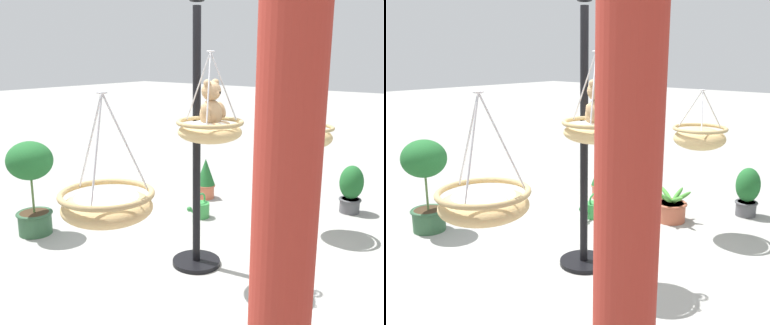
# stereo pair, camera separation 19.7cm
# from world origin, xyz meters

# --- Properties ---
(ground_plane) EXTENTS (40.00, 40.00, 0.00)m
(ground_plane) POSITION_xyz_m (0.00, 0.00, 0.00)
(ground_plane) COLOR gray
(display_pole_central) EXTENTS (0.44, 0.44, 2.32)m
(display_pole_central) POSITION_xyz_m (-0.24, -0.02, 0.71)
(display_pole_central) COLOR black
(display_pole_central) RESTS_ON ground
(hanging_basket_with_teddy) EXTENTS (0.54, 0.54, 0.72)m
(hanging_basket_with_teddy) POSITION_xyz_m (-0.09, 0.23, 1.30)
(hanging_basket_with_teddy) COLOR tan
(teddy_bear) EXTENTS (0.27, 0.24, 0.40)m
(teddy_bear) POSITION_xyz_m (-0.09, 0.25, 1.47)
(teddy_bear) COLOR tan
(hanging_basket_left_high) EXTENTS (0.56, 0.56, 0.62)m
(hanging_basket_left_high) POSITION_xyz_m (-1.58, 0.39, 1.06)
(hanging_basket_left_high) COLOR tan
(hanging_basket_right_low) EXTENTS (0.56, 0.56, 0.77)m
(hanging_basket_right_low) POSITION_xyz_m (1.12, 0.38, 1.03)
(hanging_basket_right_low) COLOR tan
(greenhouse_pillar_right) EXTENTS (0.37, 0.37, 2.68)m
(greenhouse_pillar_right) POSITION_xyz_m (1.61, 1.75, 1.29)
(greenhouse_pillar_right) COLOR #9E2D23
(greenhouse_pillar_right) RESTS_ON ground
(potted_plant_fern_front) EXTENTS (0.26, 0.26, 0.54)m
(potted_plant_fern_front) POSITION_xyz_m (-1.84, -1.11, 0.27)
(potted_plant_fern_front) COLOR #BC6042
(potted_plant_fern_front) RESTS_ON ground
(potted_plant_tall_leafy) EXTENTS (0.48, 0.48, 1.01)m
(potted_plant_tall_leafy) POSITION_xyz_m (0.28, -1.82, 0.62)
(potted_plant_tall_leafy) COLOR #2D5638
(potted_plant_tall_leafy) RESTS_ON ground
(potted_plant_bushy_green) EXTENTS (0.28, 0.28, 0.59)m
(potted_plant_bushy_green) POSITION_xyz_m (-2.49, 0.60, 0.30)
(potted_plant_bushy_green) COLOR #4C4C51
(potted_plant_bushy_green) RESTS_ON ground
(potted_plant_trailing_ivy) EXTENTS (0.46, 0.45, 0.38)m
(potted_plant_trailing_ivy) POSITION_xyz_m (-1.74, 0.02, 0.15)
(potted_plant_trailing_ivy) COLOR #AD563D
(potted_plant_trailing_ivy) RESTS_ON ground
(watering_can) EXTENTS (0.35, 0.20, 0.30)m
(watering_can) POSITION_xyz_m (-1.22, -0.72, 0.10)
(watering_can) COLOR #338C3F
(watering_can) RESTS_ON ground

